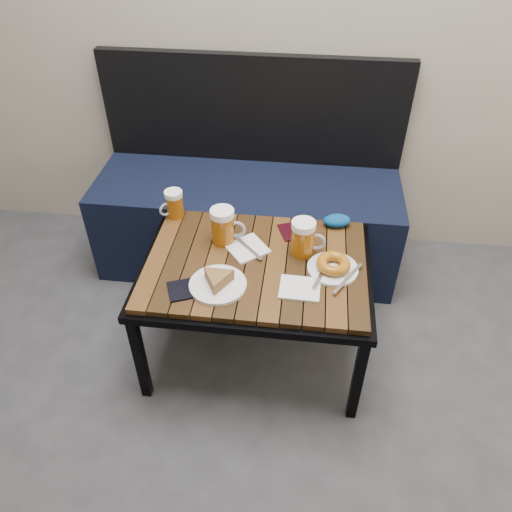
# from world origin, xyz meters

# --- Properties ---
(bench) EXTENTS (1.40, 0.50, 0.95)m
(bench) POSITION_xyz_m (-0.01, 1.76, 0.27)
(bench) COLOR black
(bench) RESTS_ON ground
(cafe_table) EXTENTS (0.84, 0.62, 0.47)m
(cafe_table) POSITION_xyz_m (0.10, 1.17, 0.43)
(cafe_table) COLOR black
(cafe_table) RESTS_ON ground
(beer_mug_left) EXTENTS (0.10, 0.10, 0.12)m
(beer_mug_left) POSITION_xyz_m (-0.27, 1.42, 0.53)
(beer_mug_left) COLOR #98500C
(beer_mug_left) RESTS_ON cafe_table
(beer_mug_centre) EXTENTS (0.13, 0.09, 0.14)m
(beer_mug_centre) POSITION_xyz_m (-0.04, 1.28, 0.54)
(beer_mug_centre) COLOR #98500C
(beer_mug_centre) RESTS_ON cafe_table
(beer_mug_right) EXTENTS (0.13, 0.09, 0.14)m
(beer_mug_right) POSITION_xyz_m (0.26, 1.24, 0.54)
(beer_mug_right) COLOR #98500C
(beer_mug_right) RESTS_ON cafe_table
(plate_pie) EXTENTS (0.20, 0.20, 0.06)m
(plate_pie) POSITION_xyz_m (-0.02, 1.03, 0.49)
(plate_pie) COLOR white
(plate_pie) RESTS_ON cafe_table
(plate_bagel) EXTENTS (0.20, 0.23, 0.05)m
(plate_bagel) POSITION_xyz_m (0.37, 1.16, 0.49)
(plate_bagel) COLOR white
(plate_bagel) RESTS_ON cafe_table
(napkin_left) EXTENTS (0.19, 0.19, 0.01)m
(napkin_left) POSITION_xyz_m (0.05, 1.24, 0.48)
(napkin_left) COLOR white
(napkin_left) RESTS_ON cafe_table
(napkin_right) EXTENTS (0.14, 0.12, 0.01)m
(napkin_right) POSITION_xyz_m (0.26, 1.04, 0.48)
(napkin_right) COLOR white
(napkin_right) RESTS_ON cafe_table
(passport_navy) EXTENTS (0.17, 0.14, 0.01)m
(passport_navy) POSITION_xyz_m (-0.12, 1.00, 0.48)
(passport_navy) COLOR black
(passport_navy) RESTS_ON cafe_table
(passport_burgundy) EXTENTS (0.11, 0.13, 0.01)m
(passport_burgundy) POSITION_xyz_m (0.21, 1.36, 0.47)
(passport_burgundy) COLOR black
(passport_burgundy) RESTS_ON cafe_table
(knit_pouch) EXTENTS (0.12, 0.09, 0.05)m
(knit_pouch) POSITION_xyz_m (0.39, 1.43, 0.50)
(knit_pouch) COLOR navy
(knit_pouch) RESTS_ON cafe_table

